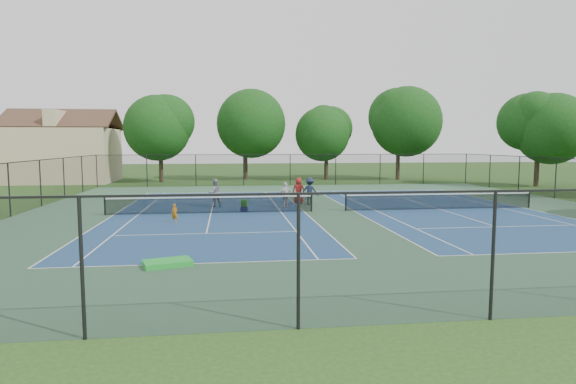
{
  "coord_description": "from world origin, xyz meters",
  "views": [
    {
      "loc": [
        -6.0,
        -28.12,
        4.07
      ],
      "look_at": [
        -2.59,
        -1.0,
        1.3
      ],
      "focal_mm": 30.0,
      "sensor_mm": 36.0,
      "label": 1
    }
  ],
  "objects": [
    {
      "name": "tree_back_d",
      "position": [
        13.0,
        24.0,
        6.82
      ],
      "size": [
        7.8,
        7.8,
        10.37
      ],
      "color": "#2D2116",
      "rests_on": "ground"
    },
    {
      "name": "tree_back_a",
      "position": [
        -13.0,
        24.0,
        6.04
      ],
      "size": [
        6.8,
        6.8,
        9.15
      ],
      "color": "#2D2116",
      "rests_on": "ground"
    },
    {
      "name": "bystander_a",
      "position": [
        -2.39,
        1.8,
        0.82
      ],
      "size": [
        1.04,
        0.76,
        1.64
      ],
      "primitive_type": "imported",
      "rotation": [
        0.0,
        0.0,
        3.57
      ],
      "color": "silver",
      "rests_on": "ground"
    },
    {
      "name": "tennis_court_left",
      "position": [
        -7.0,
        0.0,
        0.1
      ],
      "size": [
        12.0,
        23.83,
        1.07
      ],
      "color": "navy",
      "rests_on": "ground"
    },
    {
      "name": "bystander_c",
      "position": [
        -1.25,
        3.93,
        0.88
      ],
      "size": [
        0.96,
        0.72,
        1.77
      ],
      "primitive_type": "imported",
      "rotation": [
        0.0,
        0.0,
        2.95
      ],
      "color": "maroon",
      "rests_on": "ground"
    },
    {
      "name": "clapboard_house",
      "position": [
        -23.0,
        25.0,
        3.09
      ],
      "size": [
        10.8,
        8.1,
        7.65
      ],
      "color": "tan",
      "rests_on": "ground"
    },
    {
      "name": "instructor",
      "position": [
        -6.85,
        2.94,
        0.9
      ],
      "size": [
        1.06,
        0.95,
        1.81
      ],
      "primitive_type": "imported",
      "rotation": [
        0.0,
        0.0,
        3.51
      ],
      "color": "gray",
      "rests_on": "ground"
    },
    {
      "name": "bystander_b",
      "position": [
        -0.6,
        3.25,
        0.91
      ],
      "size": [
        1.34,
        1.08,
        1.81
      ],
      "primitive_type": "imported",
      "rotation": [
        0.0,
        0.0,
        2.74
      ],
      "color": "#182135",
      "rests_on": "ground"
    },
    {
      "name": "child_player",
      "position": [
        -8.75,
        -3.01,
        0.48
      ],
      "size": [
        0.4,
        0.32,
        0.96
      ],
      "primitive_type": "imported",
      "rotation": [
        0.0,
        0.0,
        -0.31
      ],
      "color": "orange",
      "rests_on": "ground"
    },
    {
      "name": "ball_hopper",
      "position": [
        -5.04,
        0.45,
        0.52
      ],
      "size": [
        0.41,
        0.37,
        0.42
      ],
      "primitive_type": "cube",
      "rotation": [
        0.0,
        0.0,
        -0.32
      ],
      "color": "green",
      "rests_on": "ball_crate"
    },
    {
      "name": "perimeter_fence",
      "position": [
        0.0,
        0.0,
        1.6
      ],
      "size": [
        36.08,
        36.08,
        3.02
      ],
      "color": "black",
      "rests_on": "ground"
    },
    {
      "name": "tree_side_e",
      "position": [
        23.0,
        14.0,
        5.81
      ],
      "size": [
        6.6,
        6.6,
        8.87
      ],
      "color": "#2D2116",
      "rests_on": "ground"
    },
    {
      "name": "tree_back_b",
      "position": [
        -4.0,
        26.0,
        6.6
      ],
      "size": [
        7.6,
        7.6,
        10.03
      ],
      "color": "#2D2116",
      "rests_on": "ground"
    },
    {
      "name": "ball_crate",
      "position": [
        -5.04,
        0.45,
        0.16
      ],
      "size": [
        0.47,
        0.4,
        0.31
      ],
      "primitive_type": "cube",
      "rotation": [
        0.0,
        0.0,
        -0.33
      ],
      "color": "navy",
      "rests_on": "ground"
    },
    {
      "name": "green_tarp",
      "position": [
        -8.03,
        -12.03,
        0.1
      ],
      "size": [
        1.75,
        1.34,
        0.18
      ],
      "primitive_type": "cube",
      "rotation": [
        0.0,
        0.0,
        0.31
      ],
      "color": "green",
      "rests_on": "ground"
    },
    {
      "name": "ground",
      "position": [
        0.0,
        0.0,
        0.0
      ],
      "size": [
        140.0,
        140.0,
        0.0
      ],
      "primitive_type": "plane",
      "color": "#234716",
      "rests_on": "ground"
    },
    {
      "name": "tennis_court_right",
      "position": [
        7.0,
        0.0,
        0.1
      ],
      "size": [
        12.0,
        23.83,
        1.07
      ],
      "color": "navy",
      "rests_on": "ground"
    },
    {
      "name": "tree_back_c",
      "position": [
        5.0,
        25.0,
        5.48
      ],
      "size": [
        6.0,
        6.0,
        8.4
      ],
      "color": "#2D2116",
      "rests_on": "ground"
    },
    {
      "name": "court_pad",
      "position": [
        0.0,
        0.0,
        0.0
      ],
      "size": [
        36.0,
        36.0,
        0.01
      ],
      "primitive_type": "cube",
      "color": "#2C4F35",
      "rests_on": "ground"
    }
  ]
}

